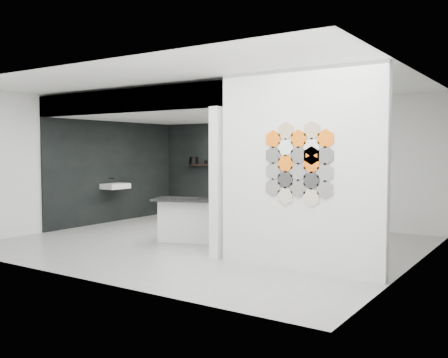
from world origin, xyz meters
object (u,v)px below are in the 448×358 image
partition_panel (299,171)px  kettle (274,163)px  glass_bowl (287,164)px  stockpot (194,161)px  utensil_cup (205,162)px  glass_vase (289,163)px  bottle_dark (233,162)px  wall_basin (115,186)px  kitchen_island (196,219)px

partition_panel → kettle: (-2.45, 3.87, -0.01)m
glass_bowl → stockpot: bearing=180.0°
glass_bowl → utensil_cup: size_ratio=1.26×
partition_panel → glass_vase: size_ratio=19.47×
glass_vase → utensil_cup: size_ratio=1.38×
glass_vase → bottle_dark: bearing=180.0°
wall_basin → bottle_dark: size_ratio=4.04×
kitchen_island → glass_vase: size_ratio=11.40×
wall_basin → kettle: kettle is taller
partition_panel → utensil_cup: size_ratio=26.88×
kettle → utensil_cup: size_ratio=1.58×
glass_vase → utensil_cup: bearing=180.0°
utensil_cup → kitchen_island: bearing=-57.0°
bottle_dark → utensil_cup: bottle_dark is taller
kitchen_island → bottle_dark: (-1.04, 2.89, 0.99)m
partition_panel → kettle: partition_panel is taller
stockpot → utensil_cup: size_ratio=2.10×
kitchen_island → stockpot: size_ratio=7.50×
kettle → glass_vase: bearing=17.4°
glass_bowl → bottle_dark: (-1.45, 0.00, 0.03)m
wall_basin → stockpot: size_ratio=2.74×
kitchen_island → bottle_dark: bearing=89.5°
kettle → utensil_cup: kettle is taller
glass_vase → stockpot: bearing=180.0°
stockpot → kitchen_island: bearing=-52.1°
glass_vase → bottle_dark: 1.49m
bottle_dark → partition_panel: bearing=-47.3°
wall_basin → utensil_cup: 2.38m
stockpot → glass_bowl: size_ratio=1.67×
kitchen_island → glass_vase: 3.09m
kitchen_island → glass_vase: glass_vase is taller
wall_basin → utensil_cup: utensil_cup is taller
bottle_dark → utensil_cup: bearing=180.0°
partition_panel → stockpot: 6.14m
bottle_dark → glass_vase: bearing=0.0°
kitchen_island → kettle: size_ratio=9.98×
kitchen_island → bottle_dark: bottle_dark is taller
bottle_dark → utensil_cup: 0.84m
kitchen_island → wall_basin: bearing=144.1°
kitchen_island → utensil_cup: bearing=102.7°
stockpot → utensil_cup: bearing=0.0°
kettle → glass_bowl: bearing=17.4°
partition_panel → stockpot: bearing=141.0°
glass_bowl → glass_vase: 0.04m
wall_basin → glass_bowl: glass_bowl is taller
kitchen_island → glass_bowl: glass_bowl is taller
glass_vase → partition_panel: bearing=-61.8°
glass_vase → utensil_cup: 2.33m
partition_panel → stockpot: size_ratio=12.81×
utensil_cup → wall_basin: bearing=-117.3°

